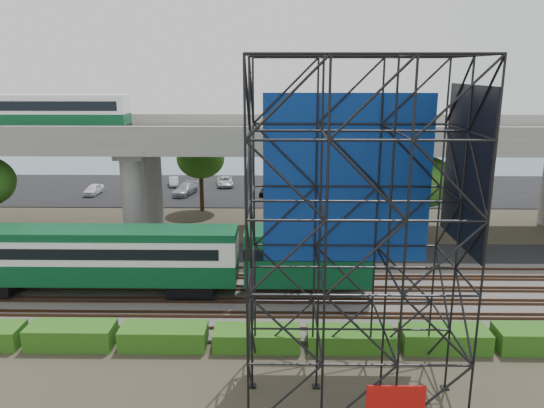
{
  "coord_description": "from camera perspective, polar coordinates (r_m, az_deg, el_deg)",
  "views": [
    {
      "loc": [
        2.19,
        -29.99,
        14.45
      ],
      "look_at": [
        1.65,
        6.0,
        5.32
      ],
      "focal_mm": 35.0,
      "sensor_mm": 36.0,
      "label": 1
    }
  ],
  "objects": [
    {
      "name": "service_road",
      "position": [
        43.04,
        -2.12,
        -5.34
      ],
      "size": [
        90.0,
        5.0,
        0.08
      ],
      "primitive_type": "cube",
      "color": "black",
      "rests_on": "ground"
    },
    {
      "name": "ground",
      "position": [
        33.37,
        -3.05,
        -11.45
      ],
      "size": [
        140.0,
        140.0,
        0.0
      ],
      "primitive_type": "plane",
      "color": "#474233",
      "rests_on": "ground"
    },
    {
      "name": "parked_cars",
      "position": [
        65.09,
        0.24,
        2.03
      ],
      "size": [
        39.87,
        9.79,
        1.32
      ],
      "color": "white",
      "rests_on": "parking_lot"
    },
    {
      "name": "harbor_water",
      "position": [
        87.23,
        -0.59,
        4.71
      ],
      "size": [
        140.0,
        40.0,
        0.03
      ],
      "primitive_type": "cube",
      "color": "#466673",
      "rests_on": "ground"
    },
    {
      "name": "suv",
      "position": [
        44.67,
        -17.56,
        -4.37
      ],
      "size": [
        4.95,
        3.27,
        1.26
      ],
      "primitive_type": "imported",
      "rotation": [
        0.0,
        0.0,
        1.29
      ],
      "color": "black",
      "rests_on": "service_road"
    },
    {
      "name": "hedge_strip",
      "position": [
        29.23,
        -1.62,
        -14.14
      ],
      "size": [
        34.6,
        1.8,
        1.2
      ],
      "color": "#2A5914",
      "rests_on": "ground"
    },
    {
      "name": "parking_lot",
      "position": [
        65.63,
        -1.07,
        1.55
      ],
      "size": [
        90.0,
        18.0,
        0.08
      ],
      "primitive_type": "cube",
      "color": "black",
      "rests_on": "ground"
    },
    {
      "name": "ballast_bed",
      "position": [
        35.13,
        -2.83,
        -9.89
      ],
      "size": [
        90.0,
        12.0,
        0.2
      ],
      "primitive_type": "cube",
      "color": "slate",
      "rests_on": "ground"
    },
    {
      "name": "rail_tracks",
      "position": [
        35.06,
        -2.84,
        -9.62
      ],
      "size": [
        90.0,
        9.52,
        0.16
      ],
      "color": "#472D1E",
      "rests_on": "ballast_bed"
    },
    {
      "name": "trees",
      "position": [
        47.51,
        -7.47,
        3.34
      ],
      "size": [
        40.94,
        16.94,
        7.69
      ],
      "color": "#382314",
      "rests_on": "ground"
    },
    {
      "name": "overpass",
      "position": [
        46.54,
        -3.4,
        6.51
      ],
      "size": [
        80.0,
        12.0,
        12.4
      ],
      "color": "#9E9B93",
      "rests_on": "ground"
    },
    {
      "name": "scaffold_tower",
      "position": [
        23.32,
        8.87,
        -3.35
      ],
      "size": [
        9.36,
        6.36,
        15.0
      ],
      "color": "black",
      "rests_on": "ground"
    },
    {
      "name": "commuter_train",
      "position": [
        35.49,
        -15.79,
        -5.35
      ],
      "size": [
        29.3,
        3.06,
        4.3
      ],
      "color": "black",
      "rests_on": "rail_tracks"
    }
  ]
}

